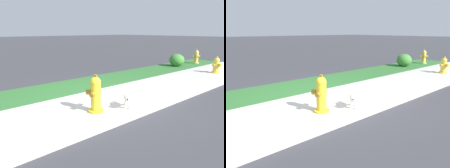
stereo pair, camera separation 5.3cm
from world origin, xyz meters
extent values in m
plane|color=#38383D|center=(0.00, 0.00, 0.00)|extent=(120.00, 120.00, 0.00)
cube|color=#BCB7AD|center=(0.00, 0.00, 0.01)|extent=(18.00, 2.04, 0.01)
cube|color=#2D662D|center=(0.00, 1.85, 0.00)|extent=(18.00, 1.66, 0.01)
cube|color=#BCB7AD|center=(0.00, -1.10, 0.06)|extent=(18.00, 0.16, 0.12)
cylinder|color=gold|center=(7.50, 1.67, 0.03)|extent=(0.31, 0.31, 0.05)
cylinder|color=gold|center=(7.50, 1.67, 0.31)|extent=(0.20, 0.20, 0.51)
sphere|color=gold|center=(7.50, 1.67, 0.56)|extent=(0.21, 0.21, 0.21)
cube|color=#B29323|center=(7.50, 1.67, 0.69)|extent=(0.08, 0.08, 0.06)
cylinder|color=#B29323|center=(7.60, 1.56, 0.37)|extent=(0.13, 0.13, 0.09)
cylinder|color=#B29323|center=(7.40, 1.77, 0.37)|extent=(0.13, 0.13, 0.09)
cylinder|color=#B29323|center=(7.39, 1.57, 0.37)|extent=(0.15, 0.16, 0.12)
cylinder|color=gold|center=(5.58, -0.16, 0.03)|extent=(0.32, 0.32, 0.05)
cylinder|color=gold|center=(5.58, -0.16, 0.28)|extent=(0.21, 0.21, 0.46)
sphere|color=gold|center=(5.58, -0.16, 0.51)|extent=(0.22, 0.22, 0.22)
cube|color=#B29323|center=(5.58, -0.16, 0.64)|extent=(0.07, 0.07, 0.06)
cylinder|color=#B29323|center=(5.73, -0.19, 0.34)|extent=(0.11, 0.11, 0.09)
cylinder|color=#B29323|center=(5.44, -0.13, 0.34)|extent=(0.11, 0.11, 0.09)
cylinder|color=#B29323|center=(5.55, -0.31, 0.34)|extent=(0.14, 0.12, 0.12)
cylinder|color=yellow|center=(-0.61, -0.35, 0.03)|extent=(0.32, 0.32, 0.05)
cylinder|color=yellow|center=(-0.61, -0.35, 0.35)|extent=(0.21, 0.21, 0.59)
sphere|color=yellow|center=(-0.61, -0.35, 0.64)|extent=(0.22, 0.22, 0.22)
cube|color=olive|center=(-0.61, -0.35, 0.77)|extent=(0.07, 0.07, 0.06)
cylinder|color=olive|center=(-0.75, -0.42, 0.42)|extent=(0.12, 0.12, 0.09)
cylinder|color=olive|center=(-0.48, -0.29, 0.42)|extent=(0.12, 0.12, 0.09)
cylinder|color=olive|center=(-0.68, -0.21, 0.42)|extent=(0.15, 0.14, 0.12)
ellipsoid|color=white|center=(0.08, -0.62, 0.25)|extent=(0.35, 0.34, 0.19)
sphere|color=white|center=(-0.07, -0.74, 0.28)|extent=(0.15, 0.15, 0.15)
sphere|color=black|center=(-0.12, -0.79, 0.28)|extent=(0.03, 0.03, 0.03)
cone|color=white|center=(-0.05, -0.78, 0.38)|extent=(0.07, 0.07, 0.07)
cone|color=white|center=(-0.10, -0.71, 0.38)|extent=(0.07, 0.07, 0.07)
cylinder|color=white|center=(0.04, -0.72, 0.08)|extent=(0.05, 0.05, 0.16)
cylinder|color=white|center=(-0.03, -0.64, 0.08)|extent=(0.05, 0.05, 0.16)
cylinder|color=white|center=(0.18, -0.59, 0.08)|extent=(0.05, 0.05, 0.16)
cylinder|color=white|center=(0.12, -0.51, 0.08)|extent=(0.05, 0.05, 0.16)
cylinder|color=white|center=(0.21, -0.50, 0.31)|extent=(0.04, 0.04, 0.10)
ellipsoid|color=#3D7F33|center=(5.94, 1.83, 0.29)|extent=(0.69, 0.69, 0.59)
camera|label=1|loc=(-3.24, -3.77, 1.66)|focal=35.00mm
camera|label=2|loc=(-3.20, -3.81, 1.66)|focal=35.00mm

